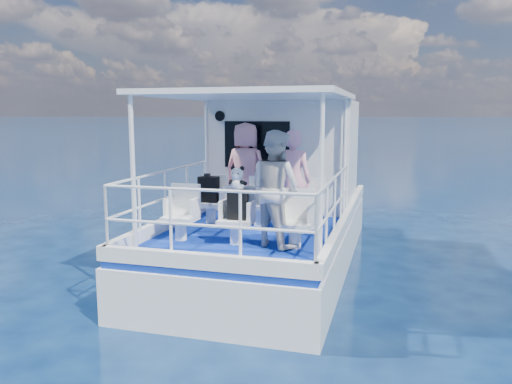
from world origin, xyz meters
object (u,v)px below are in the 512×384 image
Objects in this scene: passenger_stbd_aft at (275,189)px; panda at (238,179)px; passenger_port_fwd at (246,170)px; backpack_center at (238,205)px.

panda is at bearing 38.10° from passenger_stbd_aft.
passenger_stbd_aft is (1.07, -2.03, -0.04)m from passenger_port_fwd.
backpack_center is at bearing 38.57° from passenger_stbd_aft.
passenger_stbd_aft is 3.96× the size of backpack_center.
passenger_port_fwd is 4.13× the size of backpack_center.
passenger_port_fwd is at bearing 103.82° from panda.
backpack_center is 0.40m from panda.
panda is (-0.00, 0.00, 0.40)m from backpack_center.
passenger_stbd_aft is 0.62m from backpack_center.
passenger_port_fwd is 1.04× the size of passenger_stbd_aft.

